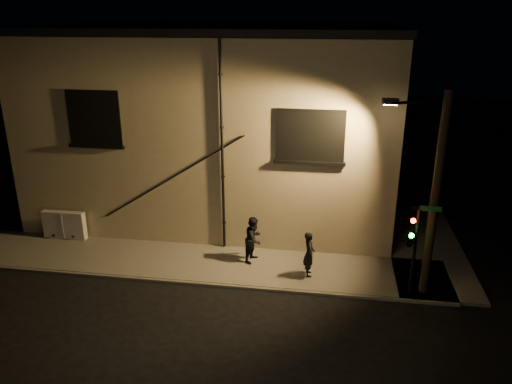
% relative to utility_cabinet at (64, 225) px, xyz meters
% --- Properties ---
extents(ground, '(90.00, 90.00, 0.00)m').
position_rel_utility_cabinet_xyz_m(ground, '(8.79, -2.70, -0.73)').
color(ground, black).
extents(sidewalk, '(21.00, 16.00, 0.12)m').
position_rel_utility_cabinet_xyz_m(sidewalk, '(10.01, 1.69, -0.67)').
color(sidewalk, '#57554F').
rests_on(sidewalk, ground).
extents(building, '(16.20, 12.23, 8.80)m').
position_rel_utility_cabinet_xyz_m(building, '(5.79, 6.29, 3.67)').
color(building, tan).
rests_on(building, ground).
extents(utility_cabinet, '(1.87, 0.31, 1.23)m').
position_rel_utility_cabinet_xyz_m(utility_cabinet, '(0.00, 0.00, 0.00)').
color(utility_cabinet, '#B4B1AB').
rests_on(utility_cabinet, sidewalk).
extents(pedestrian_a, '(0.51, 0.69, 1.74)m').
position_rel_utility_cabinet_xyz_m(pedestrian_a, '(10.59, -1.60, 0.26)').
color(pedestrian_a, black).
rests_on(pedestrian_a, sidewalk).
extents(pedestrian_b, '(0.94, 1.06, 1.83)m').
position_rel_utility_cabinet_xyz_m(pedestrian_b, '(8.40, -0.75, 0.30)').
color(pedestrian_b, black).
rests_on(pedestrian_b, sidewalk).
extents(traffic_signal, '(1.19, 1.94, 3.32)m').
position_rel_utility_cabinet_xyz_m(traffic_signal, '(13.95, -2.51, 1.62)').
color(traffic_signal, black).
rests_on(traffic_signal, sidewalk).
extents(streetlamp_pole, '(2.02, 1.39, 7.18)m').
position_rel_utility_cabinet_xyz_m(streetlamp_pole, '(14.56, -2.05, 3.08)').
color(streetlamp_pole, black).
rests_on(streetlamp_pole, ground).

